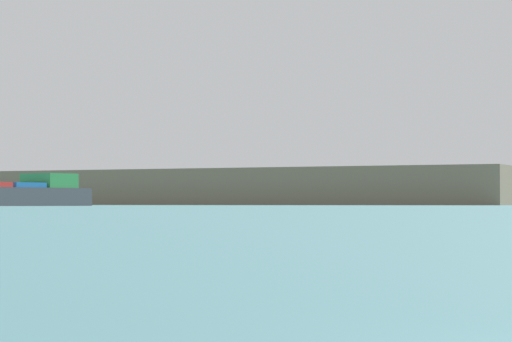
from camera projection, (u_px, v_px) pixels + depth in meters
name	position (u px, v px, depth m)	size (l,w,h in m)	color
distant_headland	(59.00, 191.00, 1172.20)	(1026.98, 448.83, 28.19)	#756B56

